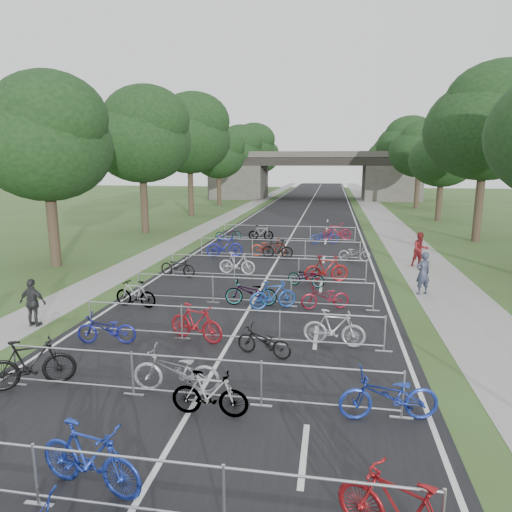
{
  "coord_description": "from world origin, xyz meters",
  "views": [
    {
      "loc": [
        2.97,
        -5.73,
        5.41
      ],
      "look_at": [
        -0.5,
        15.05,
        1.1
      ],
      "focal_mm": 32.0,
      "sensor_mm": 36.0,
      "label": 1
    }
  ],
  "objects": [
    {
      "name": "road",
      "position": [
        0.0,
        50.0,
        0.01
      ],
      "size": [
        11.0,
        140.0,
        0.01
      ],
      "primitive_type": "cube",
      "color": "black",
      "rests_on": "ground"
    },
    {
      "name": "sidewalk_right",
      "position": [
        8.0,
        50.0,
        0.01
      ],
      "size": [
        3.0,
        140.0,
        0.01
      ],
      "primitive_type": "cube",
      "color": "gray",
      "rests_on": "ground"
    },
    {
      "name": "sidewalk_left",
      "position": [
        -7.5,
        50.0,
        0.01
      ],
      "size": [
        2.0,
        140.0,
        0.01
      ],
      "primitive_type": "cube",
      "color": "gray",
      "rests_on": "ground"
    },
    {
      "name": "lane_markings",
      "position": [
        0.0,
        50.0,
        0.0
      ],
      "size": [
        0.12,
        140.0,
        0.0
      ],
      "primitive_type": "cube",
      "color": "silver",
      "rests_on": "ground"
    },
    {
      "name": "overpass_bridge",
      "position": [
        0.0,
        65.0,
        3.53
      ],
      "size": [
        31.0,
        8.0,
        7.05
      ],
      "color": "#44423C",
      "rests_on": "ground"
    },
    {
      "name": "tree_left_0",
      "position": [
        -11.39,
        15.93,
        6.49
      ],
      "size": [
        6.72,
        6.72,
        10.25
      ],
      "color": "#33261C",
      "rests_on": "ground"
    },
    {
      "name": "tree_left_1",
      "position": [
        -11.39,
        27.93,
        7.3
      ],
      "size": [
        7.56,
        7.56,
        11.53
      ],
      "color": "#33261C",
      "rests_on": "ground"
    },
    {
      "name": "tree_right_1",
      "position": [
        13.11,
        27.93,
        7.9
      ],
      "size": [
        8.18,
        8.18,
        12.47
      ],
      "color": "#33261C",
      "rests_on": "ground"
    },
    {
      "name": "tree_left_2",
      "position": [
        -11.39,
        39.93,
        8.12
      ],
      "size": [
        8.4,
        8.4,
        12.81
      ],
      "color": "#33261C",
      "rests_on": "ground"
    },
    {
      "name": "tree_right_2",
      "position": [
        13.11,
        39.93,
        5.95
      ],
      "size": [
        6.16,
        6.16,
        9.39
      ],
      "color": "#33261C",
      "rests_on": "ground"
    },
    {
      "name": "tree_left_3",
      "position": [
        -11.39,
        51.93,
        6.49
      ],
      "size": [
        6.72,
        6.72,
        10.25
      ],
      "color": "#33261C",
      "rests_on": "ground"
    },
    {
      "name": "tree_right_3",
      "position": [
        13.11,
        51.93,
        6.92
      ],
      "size": [
        7.17,
        7.17,
        10.93
      ],
      "color": "#33261C",
      "rests_on": "ground"
    },
    {
      "name": "tree_left_4",
      "position": [
        -11.39,
        63.93,
        7.3
      ],
      "size": [
        7.56,
        7.56,
        11.53
      ],
      "color": "#33261C",
      "rests_on": "ground"
    },
    {
      "name": "tree_right_4",
      "position": [
        13.11,
        63.93,
        7.9
      ],
      "size": [
        8.18,
        8.18,
        12.47
      ],
      "color": "#33261C",
      "rests_on": "ground"
    },
    {
      "name": "tree_left_5",
      "position": [
        -11.39,
        75.93,
        8.12
      ],
      "size": [
        8.4,
        8.4,
        12.81
      ],
      "color": "#33261C",
      "rests_on": "ground"
    },
    {
      "name": "tree_right_5",
      "position": [
        13.11,
        75.93,
        5.95
      ],
      "size": [
        6.16,
        6.16,
        9.39
      ],
      "color": "#33261C",
      "rests_on": "ground"
    },
    {
      "name": "tree_left_6",
      "position": [
        -11.39,
        87.93,
        6.49
      ],
      "size": [
        6.72,
        6.72,
        10.25
      ],
      "color": "#33261C",
      "rests_on": "ground"
    },
    {
      "name": "tree_right_6",
      "position": [
        13.11,
        87.93,
        6.92
      ],
      "size": [
        7.17,
        7.17,
        10.93
      ],
      "color": "#33261C",
      "rests_on": "ground"
    },
    {
      "name": "barrier_row_0",
      "position": [
        0.0,
        0.0,
        0.55
      ],
      "size": [
        9.7,
        0.08,
        1.1
      ],
      "color": "#ABAEB3",
      "rests_on": "ground"
    },
    {
      "name": "barrier_row_1",
      "position": [
        0.0,
        3.6,
        0.55
      ],
      "size": [
        9.7,
        0.08,
        1.1
      ],
      "color": "#ABAEB3",
      "rests_on": "ground"
    },
    {
      "name": "barrier_row_2",
      "position": [
        0.0,
        7.2,
        0.55
      ],
      "size": [
        9.7,
        0.08,
        1.1
      ],
      "color": "#ABAEB3",
      "rests_on": "ground"
    },
    {
      "name": "barrier_row_3",
      "position": [
        0.0,
        11.0,
        0.55
      ],
      "size": [
        9.7,
        0.08,
        1.1
      ],
      "color": "#ABAEB3",
      "rests_on": "ground"
    },
    {
      "name": "barrier_row_4",
      "position": [
        0.0,
        15.0,
        0.55
      ],
      "size": [
        9.7,
        0.08,
        1.1
      ],
      "color": "#ABAEB3",
      "rests_on": "ground"
    },
    {
      "name": "barrier_row_5",
      "position": [
        0.0,
        20.0,
        0.55
      ],
      "size": [
        9.7,
        0.08,
        1.1
      ],
      "color": "#ABAEB3",
      "rests_on": "ground"
    },
    {
      "name": "barrier_row_6",
      "position": [
        0.0,
        26.0,
        0.55
      ],
      "size": [
        9.7,
        0.08,
        1.1
      ],
      "color": "#ABAEB3",
      "rests_on": "ground"
    },
    {
      "name": "bike_1",
      "position": [
        -0.86,
        0.45,
        0.62
      ],
      "size": [
        2.13,
        1.02,
        1.23
      ],
      "primitive_type": "imported",
      "rotation": [
        0.0,
        0.0,
        1.35
      ],
      "color": "navy",
      "rests_on": "ground"
    },
    {
      "name": "bike_4",
      "position": [
        -4.14,
        3.56,
        0.62
      ],
      "size": [
        2.08,
        1.51,
        1.24
      ],
      "primitive_type": "imported",
      "rotation": [
        0.0,
        0.0,
        2.08
      ],
      "color": "black",
      "rests_on": "ground"
    },
    {
      "name": "bike_5",
      "position": [
        -0.56,
        3.89,
        0.56
      ],
      "size": [
        2.15,
        0.84,
        1.11
      ],
      "primitive_type": "imported",
      "rotation": [
        0.0,
        0.0,
        4.76
      ],
      "color": "gray",
      "rests_on": "ground"
    },
    {
      "name": "bike_6",
      "position": [
        0.5,
        3.02,
        0.51
      ],
      "size": [
        1.71,
        0.49,
        1.03
      ],
      "primitive_type": "imported",
      "rotation": [
        0.0,
        0.0,
        1.57
      ],
      "color": "#ABAEB3",
      "rests_on": "ground"
    },
    {
      "name": "bike_7",
      "position": [
        4.3,
        3.49,
        0.56
      ],
      "size": [
        2.23,
        1.11,
        1.12
      ],
      "primitive_type": "imported",
      "rotation": [
        0.0,
        0.0,
        4.89
      ],
      "color": "navy",
      "rests_on": "ground"
    },
    {
      "name": "bike_8",
      "position": [
        -3.66,
        6.43,
        0.47
      ],
      "size": [
        1.87,
        0.88,
        0.94
      ],
      "primitive_type": "imported",
      "rotation": [
        0.0,
        0.0,
        4.86
      ],
      "color": "navy",
      "rests_on": "ground"
    },
    {
      "name": "bike_9",
      "position": [
        -1.04,
        7.12,
        0.58
      ],
      "size": [
        2.0,
        1.16,
        1.16
      ],
      "primitive_type": "imported",
      "rotation": [
        0.0,
        0.0,
        1.23
      ],
      "color": "maroon",
      "rests_on": "ground"
    },
    {
      "name": "bike_10",
      "position": [
        1.19,
        6.3,
        0.44
      ],
      "size": [
        1.77,
        1.04,
        0.88
      ],
      "primitive_type": "imported",
      "rotation": [
        0.0,
        0.0,
        4.42
      ],
      "color": "black",
      "rests_on": "ground"
    },
    {
      "name": "bike_11",
      "position": [
        3.16,
        7.39,
        0.56
      ],
      "size": [
        1.91,
        0.72,
        1.12
      ],
      "primitive_type": "imported",
      "rotation": [
        0.0,
        0.0,
        1.47
      ],
      "color": "#A6A5AD",
      "rests_on": "ground"
    },
    {
      "name": "bike_12",
      "position": [
        -4.3,
        9.98,
        0.51
      ],
      "size": [
        1.76,
        0.72,
        1.03
      ],
      "primitive_type": "imported",
      "rotation": [
        0.0,
        0.0,
        4.57
      ],
      "color": "#ABAEB3",
      "rests_on": "ground"
    },
    {
      "name": "bike_13",
      "position": [
        -0.0,
        10.88,
        0.52
      ],
      "size": [
        2.04,
        0.83,
        1.05
      ],
      "primitive_type": "imported",
      "rotation": [
        0.0,
        0.0,
        4.78
      ],
      "color": "#ABAEB3",
      "rests_on": "ground"
    },
    {
      "name": "bike_14",
      "position": [
        0.89,
        10.6,
        0.54
      ],
      "size": [
        1.86,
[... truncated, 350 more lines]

